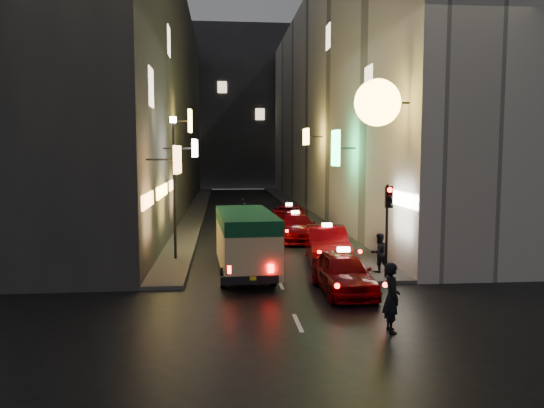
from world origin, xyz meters
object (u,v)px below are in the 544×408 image
object	(u,v)px
taxi_near	(343,269)
traffic_light	(388,211)
pedestrian_crossing	(392,293)
lamp_post	(174,178)
minibus	(246,236)

from	to	relation	value
taxi_near	traffic_light	distance (m)	3.02
pedestrian_crossing	traffic_light	size ratio (longest dim) A/B	0.61
taxi_near	lamp_post	xyz separation A→B (m)	(-6.22, 5.87, 2.89)
minibus	lamp_post	size ratio (longest dim) A/B	0.95
minibus	traffic_light	distance (m)	5.54
pedestrian_crossing	lamp_post	bearing A→B (deg)	34.79
taxi_near	pedestrian_crossing	bearing A→B (deg)	-84.78
lamp_post	minibus	bearing A→B (deg)	-44.59
traffic_light	lamp_post	bearing A→B (deg)	151.09
pedestrian_crossing	traffic_light	bearing A→B (deg)	-15.17
minibus	pedestrian_crossing	bearing A→B (deg)	-62.80
pedestrian_crossing	lamp_post	xyz separation A→B (m)	(-6.60, 9.96, 2.65)
minibus	taxi_near	world-z (taller)	minibus
taxi_near	pedestrian_crossing	size ratio (longest dim) A/B	2.46
taxi_near	pedestrian_crossing	xyz separation A→B (m)	(0.37, -4.09, 0.24)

